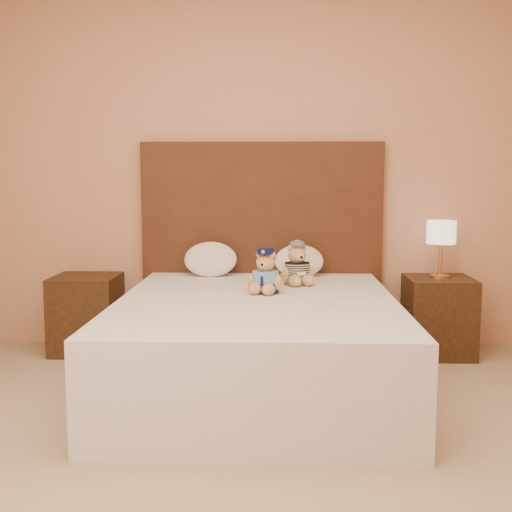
{
  "coord_description": "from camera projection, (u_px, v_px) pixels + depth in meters",
  "views": [
    {
      "loc": [
        0.12,
        -2.46,
        1.25
      ],
      "look_at": [
        -0.02,
        1.45,
        0.77
      ],
      "focal_mm": 45.0,
      "sensor_mm": 36.0,
      "label": 1
    }
  ],
  "objects": [
    {
      "name": "ground",
      "position": [
        248.0,
        488.0,
        2.6
      ],
      "size": [
        4.0,
        4.5,
        0.0
      ],
      "primitive_type": "cube",
      "color": "tan",
      "rests_on": "ground"
    },
    {
      "name": "room_walls",
      "position": [
        252.0,
        50.0,
        2.83
      ],
      "size": [
        4.04,
        4.52,
        2.72
      ],
      "color": "tan",
      "rests_on": "ground"
    },
    {
      "name": "bed",
      "position": [
        257.0,
        344.0,
        3.75
      ],
      "size": [
        1.6,
        2.0,
        0.55
      ],
      "color": "white",
      "rests_on": "ground"
    },
    {
      "name": "headboard",
      "position": [
        262.0,
        245.0,
        4.7
      ],
      "size": [
        1.75,
        0.08,
        1.5
      ],
      "primitive_type": "cube",
      "color": "#482615",
      "rests_on": "ground"
    },
    {
      "name": "nightstand_left",
      "position": [
        87.0,
        314.0,
        4.59
      ],
      "size": [
        0.45,
        0.45,
        0.55
      ],
      "primitive_type": "cube",
      "color": "#3D2913",
      "rests_on": "ground"
    },
    {
      "name": "nightstand_right",
      "position": [
        438.0,
        316.0,
        4.51
      ],
      "size": [
        0.45,
        0.45,
        0.55
      ],
      "primitive_type": "cube",
      "color": "#3D2913",
      "rests_on": "ground"
    },
    {
      "name": "lamp",
      "position": [
        441.0,
        235.0,
        4.43
      ],
      "size": [
        0.2,
        0.2,
        0.4
      ],
      "color": "gold",
      "rests_on": "nightstand_right"
    },
    {
      "name": "teddy_police",
      "position": [
        266.0,
        271.0,
        3.88
      ],
      "size": [
        0.29,
        0.28,
        0.27
      ],
      "primitive_type": null,
      "rotation": [
        0.0,
        0.0,
        -0.29
      ],
      "color": "#BF834A",
      "rests_on": "bed"
    },
    {
      "name": "teddy_prisoner",
      "position": [
        297.0,
        264.0,
        4.17
      ],
      "size": [
        0.3,
        0.3,
        0.27
      ],
      "primitive_type": null,
      "rotation": [
        0.0,
        0.0,
        0.34
      ],
      "color": "#BF834A",
      "rests_on": "bed"
    },
    {
      "name": "pillow_left",
      "position": [
        210.0,
        258.0,
        4.54
      ],
      "size": [
        0.37,
        0.24,
        0.26
      ],
      "primitive_type": "ellipsoid",
      "color": "white",
      "rests_on": "bed"
    },
    {
      "name": "pillow_right",
      "position": [
        299.0,
        259.0,
        4.52
      ],
      "size": [
        0.34,
        0.22,
        0.24
      ],
      "primitive_type": "ellipsoid",
      "color": "white",
      "rests_on": "bed"
    }
  ]
}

